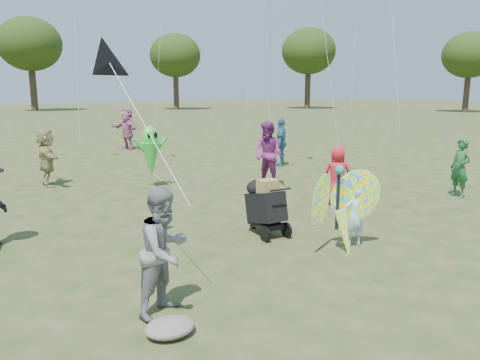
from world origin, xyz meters
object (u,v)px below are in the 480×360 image
(jogging_stroller, at_px, (265,203))
(butterfly_kite, at_px, (341,209))
(alien_kite, at_px, (151,153))
(crowd_e, at_px, (268,154))
(crowd_c, at_px, (281,142))
(crowd_j, at_px, (127,129))
(adult_man, at_px, (165,251))
(crowd_d, at_px, (47,157))
(crowd_f, at_px, (460,168))
(child_girl, at_px, (354,216))
(crowd_a, at_px, (337,175))

(jogging_stroller, distance_m, butterfly_kite, 1.58)
(jogging_stroller, height_order, alien_kite, alien_kite)
(crowd_e, height_order, alien_kite, crowd_e)
(crowd_c, distance_m, crowd_e, 3.60)
(jogging_stroller, bearing_deg, crowd_j, 84.80)
(crowd_c, relative_size, butterfly_kite, 0.98)
(adult_man, bearing_deg, alien_kite, 43.27)
(jogging_stroller, xyz_separation_m, butterfly_kite, (0.62, -1.44, 0.14))
(crowd_d, bearing_deg, alien_kite, -121.16)
(adult_man, height_order, alien_kite, alien_kite)
(crowd_c, bearing_deg, crowd_f, 52.56)
(adult_man, relative_size, alien_kite, 0.93)
(crowd_e, bearing_deg, crowd_j, 165.53)
(jogging_stroller, bearing_deg, crowd_d, 113.87)
(child_girl, bearing_deg, butterfly_kite, 19.34)
(crowd_f, relative_size, jogging_stroller, 1.39)
(jogging_stroller, bearing_deg, child_girl, -52.80)
(child_girl, bearing_deg, crowd_e, -98.91)
(child_girl, height_order, crowd_j, crowd_j)
(crowd_c, height_order, crowd_e, crowd_e)
(crowd_d, relative_size, alien_kite, 0.95)
(crowd_c, bearing_deg, child_girl, 15.80)
(butterfly_kite, bearing_deg, crowd_a, 49.81)
(crowd_c, xyz_separation_m, crowd_d, (-7.83, 0.37, -0.03))
(crowd_d, xyz_separation_m, alien_kite, (2.53, -1.66, 0.14))
(adult_man, bearing_deg, crowd_d, 62.25)
(crowd_d, relative_size, crowd_j, 0.88)
(adult_man, height_order, crowd_e, crowd_e)
(crowd_j, relative_size, jogging_stroller, 1.73)
(crowd_c, bearing_deg, jogging_stroller, 5.03)
(crowd_d, height_order, crowd_j, crowd_j)
(adult_man, relative_size, crowd_d, 0.98)
(adult_man, bearing_deg, jogging_stroller, 7.82)
(butterfly_kite, xyz_separation_m, alien_kite, (-1.09, 6.64, 0.22))
(crowd_j, bearing_deg, crowd_d, -52.54)
(adult_man, distance_m, crowd_j, 16.31)
(child_girl, height_order, jogging_stroller, jogging_stroller)
(jogging_stroller, xyz_separation_m, alien_kite, (-0.47, 5.20, 0.36))
(child_girl, distance_m, crowd_e, 5.33)
(crowd_e, distance_m, crowd_f, 5.04)
(butterfly_kite, height_order, alien_kite, alien_kite)
(crowd_c, bearing_deg, butterfly_kite, 13.72)
(alien_kite, bearing_deg, crowd_e, -25.98)
(child_girl, height_order, crowd_d, crowd_d)
(crowd_a, bearing_deg, alien_kite, -11.97)
(jogging_stroller, relative_size, butterfly_kite, 0.63)
(adult_man, distance_m, crowd_c, 11.48)
(crowd_f, bearing_deg, butterfly_kite, -67.62)
(crowd_j, distance_m, butterfly_kite, 15.15)
(adult_man, xyz_separation_m, butterfly_kite, (3.41, 0.65, -0.06))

